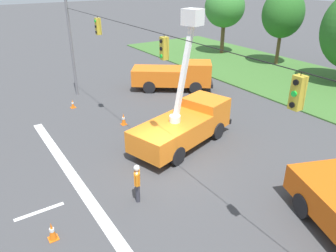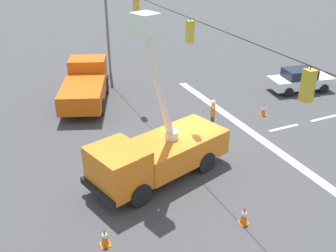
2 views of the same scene
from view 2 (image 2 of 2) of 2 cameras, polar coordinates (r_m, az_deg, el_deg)
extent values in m
plane|color=#424244|center=(19.96, 2.85, -3.60)|extent=(200.00, 200.00, 0.00)
cube|color=silver|center=(21.97, 12.46, -1.23)|extent=(17.60, 0.50, 0.01)
cube|color=silver|center=(23.14, 16.46, -0.23)|extent=(0.20, 2.00, 0.01)
cube|color=silver|center=(25.10, 21.70, 1.08)|extent=(0.20, 2.00, 0.01)
cylinder|color=slate|center=(30.06, -8.80, 13.99)|extent=(0.20, 0.20, 7.20)
cylinder|color=black|center=(17.59, 3.35, 15.31)|extent=(26.00, 0.03, 0.03)
cylinder|color=black|center=(11.90, 20.01, 7.94)|extent=(0.02, 0.02, 0.10)
cube|color=gold|center=(12.07, 19.62, 5.56)|extent=(0.32, 0.28, 0.96)
cylinder|color=green|center=(12.07, 20.41, 7.07)|extent=(0.16, 0.05, 0.16)
cylinder|color=black|center=(12.18, 20.17, 5.66)|extent=(0.16, 0.05, 0.16)
cylinder|color=black|center=(12.29, 19.94, 4.27)|extent=(0.16, 0.05, 0.16)
cylinder|color=black|center=(17.64, 3.26, 15.19)|extent=(0.02, 0.02, 0.10)
cube|color=gold|center=(17.76, 3.22, 13.51)|extent=(0.32, 0.28, 0.96)
cylinder|color=black|center=(17.76, 3.72, 14.56)|extent=(0.16, 0.05, 0.16)
cylinder|color=black|center=(17.83, 3.69, 13.55)|extent=(0.16, 0.05, 0.16)
cylinder|color=green|center=(17.90, 3.66, 12.55)|extent=(0.16, 0.05, 0.16)
cube|color=gold|center=(23.78, -4.66, 16.84)|extent=(0.32, 0.28, 0.96)
cylinder|color=black|center=(23.78, -4.31, 17.63)|extent=(0.16, 0.05, 0.16)
cylinder|color=green|center=(23.84, -4.29, 16.87)|extent=(0.16, 0.05, 0.16)
cylinder|color=black|center=(23.89, -4.26, 16.12)|extent=(0.16, 0.05, 0.16)
cube|color=orange|center=(18.03, 1.28, -3.15)|extent=(3.58, 5.02, 1.18)
cube|color=orange|center=(16.19, -7.25, -6.08)|extent=(2.75, 2.51, 1.70)
cube|color=#1E2838|center=(15.73, -9.35, -6.02)|extent=(1.98, 0.67, 0.77)
cube|color=black|center=(16.14, -10.21, -9.46)|extent=(2.34, 0.83, 0.30)
cylinder|color=black|center=(16.05, -4.03, -9.94)|extent=(0.55, 1.04, 1.00)
cylinder|color=black|center=(17.55, -8.45, -6.63)|extent=(0.55, 1.04, 1.00)
cylinder|color=black|center=(18.15, 5.51, -5.21)|extent=(0.55, 1.04, 1.00)
cylinder|color=black|center=(19.50, 0.83, -2.66)|extent=(0.55, 1.04, 1.00)
cylinder|color=silver|center=(17.46, 0.52, -1.30)|extent=(0.60, 0.60, 0.36)
cube|color=white|center=(16.10, -1.20, 5.29)|extent=(0.67, 1.55, 5.07)
cube|color=white|center=(14.91, -3.30, 14.56)|extent=(1.09, 1.02, 0.80)
cube|color=#D6560F|center=(24.58, -12.25, 4.58)|extent=(4.85, 3.85, 1.11)
cube|color=#D6560F|center=(27.26, -11.51, 7.72)|extent=(2.56, 2.88, 1.87)
cube|color=#1E2838|center=(27.76, -11.41, 8.79)|extent=(0.86, 2.00, 0.84)
cube|color=black|center=(28.44, -11.13, 6.87)|extent=(1.05, 2.37, 0.30)
cylinder|color=black|center=(27.53, -13.75, 5.59)|extent=(1.03, 0.62, 1.00)
cylinder|color=black|center=(27.21, -9.00, 5.80)|extent=(1.03, 0.62, 1.00)
cylinder|color=black|center=(24.31, -15.02, 2.58)|extent=(1.03, 0.62, 1.00)
cylinder|color=black|center=(23.95, -9.66, 2.77)|extent=(1.03, 0.62, 1.00)
cube|color=white|center=(28.70, 18.64, 6.11)|extent=(2.50, 4.54, 0.64)
cube|color=#192333|center=(28.42, 18.56, 7.26)|extent=(1.84, 2.30, 0.60)
cylinder|color=black|center=(30.19, 19.85, 6.27)|extent=(0.31, 0.67, 0.64)
cylinder|color=black|center=(28.89, 21.67, 5.06)|extent=(0.31, 0.67, 0.64)
cylinder|color=black|center=(28.82, 15.40, 5.96)|extent=(0.31, 0.67, 0.64)
cylinder|color=black|center=(27.44, 17.11, 4.69)|extent=(0.31, 0.67, 0.64)
cylinder|color=#383842|center=(21.90, 6.44, 0.41)|extent=(0.18, 0.18, 0.85)
cylinder|color=#383842|center=(22.08, 6.43, 0.64)|extent=(0.18, 0.18, 0.85)
cube|color=orange|center=(21.68, 6.54, 2.25)|extent=(0.47, 0.41, 0.60)
cube|color=silver|center=(21.68, 6.54, 2.25)|extent=(0.40, 0.28, 0.62)
cylinder|color=orange|center=(21.42, 6.55, 2.02)|extent=(0.11, 0.11, 0.55)
cylinder|color=orange|center=(21.91, 6.53, 2.61)|extent=(0.11, 0.11, 0.55)
sphere|color=tan|center=(21.50, 6.59, 3.29)|extent=(0.22, 0.22, 0.22)
sphere|color=white|center=(21.48, 6.60, 3.44)|extent=(0.26, 0.26, 0.26)
cube|color=orange|center=(24.36, 13.61, 1.55)|extent=(0.36, 0.36, 0.03)
cone|color=orange|center=(24.21, 13.70, 2.36)|extent=(0.29, 0.29, 0.73)
cylinder|color=white|center=(24.19, 13.71, 2.44)|extent=(0.18, 0.18, 0.13)
cube|color=orange|center=(14.75, -9.07, -16.63)|extent=(0.36, 0.36, 0.03)
cone|color=orange|center=(14.49, -9.18, -15.54)|extent=(0.29, 0.29, 0.73)
cylinder|color=white|center=(14.47, -9.19, -15.43)|extent=(0.18, 0.18, 0.13)
cube|color=orange|center=(15.71, 10.88, -13.63)|extent=(0.36, 0.36, 0.03)
cone|color=orange|center=(15.46, 11.01, -12.53)|extent=(0.30, 0.30, 0.75)
cylinder|color=white|center=(15.44, 11.02, -12.43)|extent=(0.19, 0.19, 0.13)
camera|label=1|loc=(31.30, 5.76, 24.65)|focal=35.00mm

